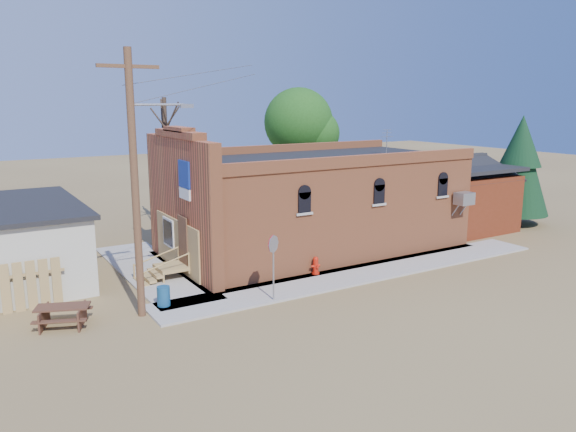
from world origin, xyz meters
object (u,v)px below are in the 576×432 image
brick_bar (310,204)px  stop_sign (273,250)px  utility_pole (136,179)px  picnic_table (63,313)px  fire_hydrant (316,265)px  trash_barrel (164,296)px

brick_bar → stop_sign: 7.61m
utility_pole → picnic_table: (-2.56, 0.41, -4.31)m
utility_pole → stop_sign: 5.46m
fire_hydrant → trash_barrel: size_ratio=1.06×
stop_sign → brick_bar: bearing=38.5°
picnic_table → stop_sign: bearing=9.2°
brick_bar → stop_sign: size_ratio=6.63×
utility_pole → picnic_table: utility_pole is taller
utility_pole → fire_hydrant: utility_pole is taller
brick_bar → fire_hydrant: brick_bar is taller
fire_hydrant → stop_sign: stop_sign is taller
stop_sign → utility_pole: bearing=157.4°
stop_sign → fire_hydrant: bearing=22.4°
picnic_table → brick_bar: bearing=39.4°
utility_pole → fire_hydrant: bearing=4.5°
brick_bar → fire_hydrant: 4.68m
utility_pole → stop_sign: bearing=-14.8°
brick_bar → utility_pole: (-9.79, -4.29, 2.43)m
fire_hydrant → stop_sign: (-3.09, -1.80, 1.52)m
fire_hydrant → stop_sign: bearing=-127.0°
brick_bar → trash_barrel: (-8.94, -3.97, -1.90)m
stop_sign → picnic_table: 7.43m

